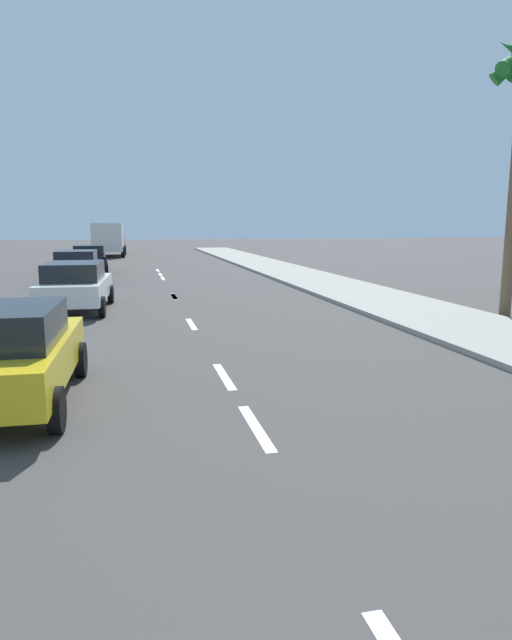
{
  "coord_description": "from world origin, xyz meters",
  "views": [
    {
      "loc": [
        -1.62,
        1.29,
        2.8
      ],
      "look_at": [
        0.53,
        10.69,
        1.1
      ],
      "focal_mm": 30.94,
      "sensor_mm": 36.0,
      "label": 1
    }
  ],
  "objects_px": {
    "parked_car_white": "(76,285)",
    "delivery_truck": "(109,239)",
    "parked_car_blue": "(77,266)",
    "parked_car_yellow": "(8,352)",
    "parked_car_black": "(89,258)"
  },
  "relations": [
    {
      "from": "parked_car_white",
      "to": "delivery_truck",
      "type": "xyz_separation_m",
      "value": [
        0.07,
        30.15,
        0.66
      ]
    },
    {
      "from": "parked_car_white",
      "to": "parked_car_blue",
      "type": "bearing_deg",
      "value": 97.53
    },
    {
      "from": "parked_car_yellow",
      "to": "parked_car_white",
      "type": "relative_size",
      "value": 0.92
    },
    {
      "from": "parked_car_yellow",
      "to": "delivery_truck",
      "type": "height_order",
      "value": "delivery_truck"
    },
    {
      "from": "parked_car_black",
      "to": "parked_car_yellow",
      "type": "bearing_deg",
      "value": -91.96
    },
    {
      "from": "parked_car_white",
      "to": "parked_car_black",
      "type": "distance_m",
      "value": 14.41
    },
    {
      "from": "parked_car_black",
      "to": "delivery_truck",
      "type": "relative_size",
      "value": 0.7
    },
    {
      "from": "parked_car_yellow",
      "to": "delivery_truck",
      "type": "distance_m",
      "value": 39.76
    },
    {
      "from": "parked_car_yellow",
      "to": "parked_car_black",
      "type": "relative_size",
      "value": 0.95
    },
    {
      "from": "parked_car_yellow",
      "to": "parked_car_blue",
      "type": "height_order",
      "value": "same"
    },
    {
      "from": "parked_car_yellow",
      "to": "parked_car_black",
      "type": "bearing_deg",
      "value": 92.67
    },
    {
      "from": "parked_car_yellow",
      "to": "parked_car_white",
      "type": "height_order",
      "value": "same"
    },
    {
      "from": "parked_car_white",
      "to": "parked_car_black",
      "type": "height_order",
      "value": "same"
    },
    {
      "from": "parked_car_white",
      "to": "delivery_truck",
      "type": "relative_size",
      "value": 0.73
    },
    {
      "from": "parked_car_yellow",
      "to": "parked_car_black",
      "type": "distance_m",
      "value": 24.0
    }
  ]
}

